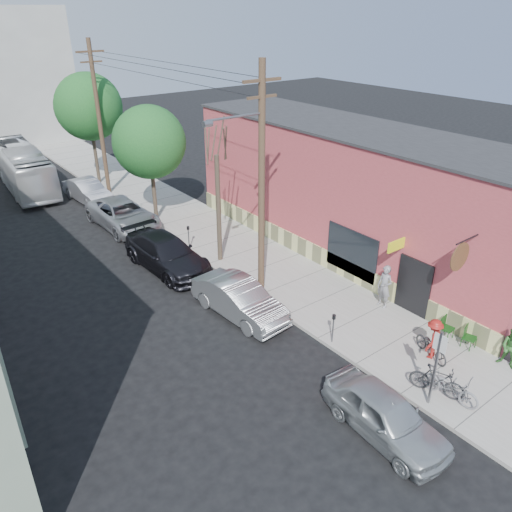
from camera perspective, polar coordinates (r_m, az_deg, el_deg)
ground at (r=19.03m, az=2.67°, el=-11.85°), size 120.00×120.00×0.00m
sidewalk at (r=28.81m, az=-4.99°, el=2.41°), size 4.50×58.00×0.15m
cafe_building at (r=26.25m, az=10.89°, el=7.16°), size 6.60×20.20×6.61m
sign_post at (r=16.98m, az=19.92°, el=-11.30°), size 0.07×0.45×2.80m
parking_meter_near at (r=19.43m, az=8.84°, el=-7.67°), size 0.14×0.14×1.24m
parking_meter_far at (r=26.90m, az=-7.73°, el=2.57°), size 0.14×0.14×1.24m
utility_pole_near at (r=20.70m, az=0.51°, el=8.54°), size 3.57×0.28×10.00m
utility_pole_far at (r=35.51m, az=-17.51°, el=14.90°), size 1.80×0.28×10.00m
tree_bare at (r=24.72m, az=-4.31°, el=5.31°), size 0.24×0.24×5.46m
tree_leafy_mid at (r=29.99m, az=-12.10°, el=12.58°), size 4.21×4.21×6.82m
tree_leafy_far at (r=38.02m, az=-18.59°, el=15.87°), size 4.64×4.64×7.78m
patio_chair_a at (r=21.03m, az=21.00°, el=-7.70°), size 0.56×0.56×0.88m
patio_chair_b at (r=20.80m, az=23.21°, el=-8.56°), size 0.63×0.63×0.88m
patron_grey at (r=22.04m, az=14.48°, el=-3.39°), size 0.50×0.73×1.94m
patron_green at (r=20.18m, az=27.21°, el=-9.35°), size 0.72×0.86×1.62m
cyclist at (r=19.58m, az=19.59°, el=-8.90°), size 1.15×0.83×1.60m
cyclist_bike at (r=19.78m, az=19.43°, el=-9.74°), size 1.07×1.80×0.89m
parked_bike_a at (r=18.10m, az=19.99°, el=-13.25°), size 1.14×1.89×1.10m
parked_bike_b at (r=18.08m, az=21.31°, el=-13.71°), size 0.97×2.04×1.03m
car_0 at (r=16.35m, az=14.53°, el=-17.16°), size 1.99×4.40×1.46m
car_1 at (r=21.10m, az=-1.92°, el=-4.97°), size 2.04×4.87×1.56m
car_2 at (r=25.23m, az=-10.19°, el=0.29°), size 2.63×5.78×1.64m
car_3 at (r=30.64m, az=-14.93°, el=4.57°), size 2.85×5.85×1.60m
car_4 at (r=35.65m, az=-18.69°, el=7.06°), size 1.98×4.65×1.49m
bus at (r=39.95m, az=-25.12°, el=9.11°), size 3.25×10.90×2.99m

